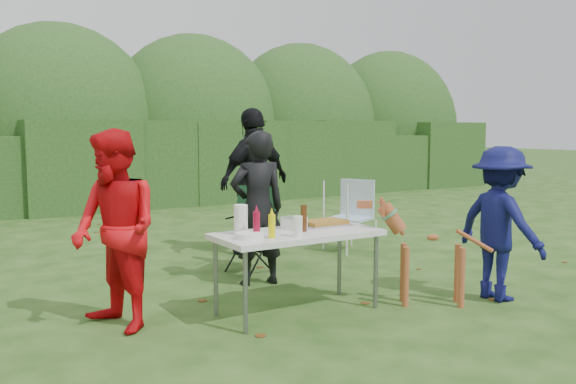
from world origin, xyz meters
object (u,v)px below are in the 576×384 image
folding_table (298,237)px  ketchup_bottle (257,224)px  dog (432,254)px  person_cook (258,208)px  person_black_puffy (255,181)px  beer_bottle (304,218)px  person_red_jacket (115,230)px  mustard_bottle (272,226)px  camping_chair (248,229)px  child (500,223)px  paper_towel_roll (241,220)px  lawn_chair (349,215)px

folding_table → ketchup_bottle: bearing=-174.0°
folding_table → dog: dog is taller
person_cook → person_black_puffy: person_black_puffy is taller
person_cook → beer_bottle: 1.10m
person_red_jacket → dog: 2.89m
mustard_bottle → ketchup_bottle: bearing=129.6°
person_black_puffy → camping_chair: person_black_puffy is taller
ketchup_bottle → beer_bottle: 0.50m
folding_table → child: size_ratio=1.01×
ketchup_bottle → paper_towel_roll: (-0.05, 0.19, 0.02)m
person_cook → dog: size_ratio=1.60×
child → lawn_chair: child is taller
ketchup_bottle → paper_towel_roll: 0.20m
person_red_jacket → camping_chair: bearing=107.9°
person_red_jacket → camping_chair: size_ratio=1.68×
person_black_puffy → paper_towel_roll: bearing=44.0°
person_black_puffy → camping_chair: (-0.56, -0.86, -0.47)m
person_black_puffy → child: 3.31m
camping_chair → beer_bottle: 1.72m
person_black_puffy → beer_bottle: bearing=56.0°
lawn_chair → beer_bottle: bearing=18.2°
person_cook → person_black_puffy: size_ratio=0.85×
paper_towel_roll → person_black_puffy: bearing=58.7°
folding_table → paper_towel_roll: 0.55m
folding_table → child: bearing=-19.5°
dog → camping_chair: camping_chair is taller
mustard_bottle → beer_bottle: bearing=17.5°
person_red_jacket → beer_bottle: 1.63m
ketchup_bottle → paper_towel_roll: bearing=104.9°
camping_chair → lawn_chair: camping_chair is taller
folding_table → person_cook: person_cook is taller
mustard_bottle → beer_bottle: 0.43m
folding_table → paper_towel_roll: size_ratio=5.77×
folding_table → lawn_chair: lawn_chair is taller
camping_chair → lawn_chair: (1.74, 0.34, -0.01)m
person_black_puffy → dog: bearing=80.8°
ketchup_bottle → beer_bottle: bearing=2.5°
person_red_jacket → person_black_puffy: size_ratio=0.86×
person_cook → person_red_jacket: person_red_jacket is taller
folding_table → person_cook: size_ratio=0.92×
lawn_chair → paper_towel_roll: paper_towel_roll is taller
person_cook → dog: 1.88m
person_red_jacket → child: bearing=57.5°
person_cook → mustard_bottle: size_ratio=8.19×
folding_table → dog: (1.21, -0.47, -0.20)m
person_cook → child: size_ratio=1.10×
person_red_jacket → mustard_bottle: 1.29m
person_black_puffy → ketchup_bottle: bearing=46.8°
child → ketchup_bottle: size_ratio=6.78×
person_black_puffy → mustard_bottle: 2.94m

